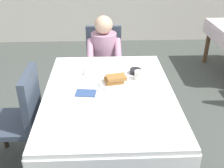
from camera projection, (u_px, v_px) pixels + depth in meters
name	position (u px, v px, depth m)	size (l,w,h in m)	color
ground_plane	(109.00, 156.00, 2.67)	(14.00, 14.00, 0.00)	#474C47
dining_table_main	(109.00, 100.00, 2.35)	(1.12, 1.52, 0.74)	white
chair_diner	(104.00, 59.00, 3.43)	(0.44, 0.45, 0.93)	#384251
diner_person	(104.00, 54.00, 3.23)	(0.40, 0.43, 1.12)	#B2849E
chair_left_side	(22.00, 114.00, 2.38)	(0.45, 0.44, 0.93)	#384251
plate_breakfast	(115.00, 83.00, 2.42)	(0.28, 0.28, 0.02)	white
breakfast_stack	(115.00, 79.00, 2.40)	(0.21, 0.16, 0.07)	#A36B33
cup_coffee	(139.00, 75.00, 2.48)	(0.11, 0.08, 0.08)	white
bowl_butter	(135.00, 71.00, 2.60)	(0.11, 0.11, 0.04)	black
syrup_pitcher	(86.00, 71.00, 2.56)	(0.08, 0.08, 0.07)	silver
fork_left_of_plate	(93.00, 85.00, 2.40)	(0.18, 0.01, 0.01)	silver
knife_right_of_plate	(136.00, 85.00, 2.41)	(0.20, 0.01, 0.01)	silver
spoon_near_edge	(123.00, 105.00, 2.12)	(0.15, 0.01, 0.01)	silver
napkin_folded	(86.00, 93.00, 2.28)	(0.17, 0.12, 0.01)	#334C7F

